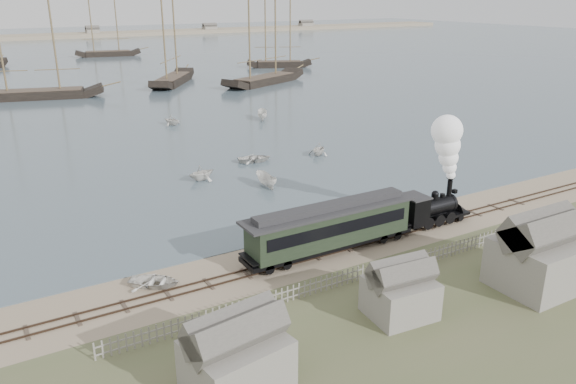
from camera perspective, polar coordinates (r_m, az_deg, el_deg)
ground at (r=45.29m, az=-0.83°, el=-6.12°), size 600.00×600.00×0.00m
harbor_water at (r=207.42m, az=-25.38°, el=12.32°), size 600.00×336.00×0.06m
rail_track at (r=43.72m, az=0.48°, el=-7.05°), size 120.00×1.80×0.16m
picket_fence_west at (r=37.20m, az=-4.26°, el=-12.35°), size 19.00×0.10×1.20m
picket_fence_east at (r=47.27m, az=17.23°, el=-5.92°), size 15.00×0.10×1.20m
shed_mid at (r=37.79m, az=11.18°, el=-12.15°), size 4.00×3.50×3.60m
shed_right at (r=44.11m, az=23.88°, el=-8.69°), size 6.00×5.00×5.10m
far_spit at (r=286.89m, az=-27.19°, el=13.57°), size 500.00×20.00×1.80m
locomotive at (r=51.33m, az=15.63°, el=1.50°), size 7.56×2.82×9.42m
passenger_coach at (r=44.49m, az=4.31°, el=-3.44°), size 14.98×2.89×3.64m
beached_dinghy at (r=41.29m, az=-13.43°, el=-8.82°), size 4.21×4.44×0.75m
rowboat_1 at (r=62.72m, az=-8.78°, el=1.97°), size 3.51×3.84×1.72m
rowboat_2 at (r=59.93m, az=-2.26°, el=1.20°), size 3.67×1.41×1.41m
rowboat_3 at (r=69.09m, az=-3.42°, el=3.44°), size 3.77×4.66×0.85m
rowboat_4 at (r=71.83m, az=3.13°, el=4.38°), size 3.82×3.93×1.58m
rowboat_5 at (r=92.59m, az=-2.64°, el=7.83°), size 4.26×3.18×1.55m
rowboat_7 at (r=90.38m, az=-11.71°, el=7.18°), size 3.97×3.79×1.63m
schooner_2 at (r=120.81m, az=-24.73°, el=13.30°), size 25.50×11.69×20.00m
schooner_3 at (r=132.02m, az=-11.88°, el=15.01°), size 17.29×21.63×20.00m
schooner_4 at (r=129.63m, az=-2.44°, el=15.32°), size 25.08×15.75×20.00m
schooner_5 at (r=159.40m, az=-0.92°, el=16.12°), size 17.90×10.80×20.00m
schooner_8 at (r=197.25m, az=-18.08°, el=15.87°), size 20.90×8.22×20.00m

